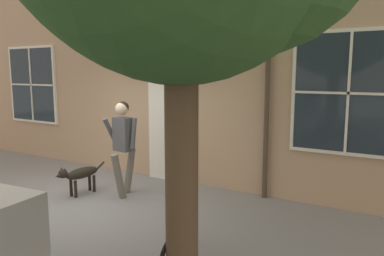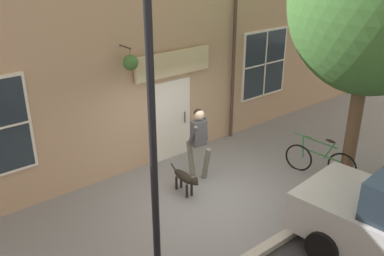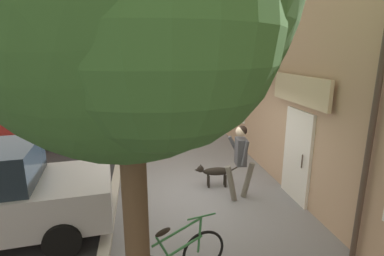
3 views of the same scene
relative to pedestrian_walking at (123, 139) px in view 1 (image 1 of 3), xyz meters
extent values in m
plane|color=gray|center=(0.89, -0.33, -1.07)|extent=(90.00, 90.00, 0.00)
cube|color=tan|center=(-1.46, -0.33, 1.25)|extent=(0.30, 18.00, 4.65)
cube|color=white|center=(-1.29, 0.19, -0.02)|extent=(0.10, 1.10, 2.10)
cube|color=#232D38|center=(-1.26, 0.19, -0.07)|extent=(0.03, 0.90, 1.90)
cylinder|color=#47382D|center=(-1.20, 0.54, -0.02)|extent=(0.03, 0.03, 0.30)
cube|color=beige|center=(-1.19, 0.19, 1.48)|extent=(0.08, 2.20, 0.60)
cylinder|color=#47382D|center=(-1.23, 2.29, 1.02)|extent=(0.09, 0.09, 4.18)
cylinder|color=#47382D|center=(-1.07, -1.19, 2.10)|extent=(0.44, 0.04, 0.04)
cylinder|color=#47382D|center=(-0.89, -1.19, 1.92)|extent=(0.01, 0.01, 0.34)
cone|color=#2D2823|center=(-0.89, -1.19, 1.70)|extent=(0.32, 0.32, 0.18)
sphere|color=#3D6B33|center=(-0.89, -1.19, 1.79)|extent=(0.34, 0.34, 0.34)
cube|color=white|center=(-1.29, -4.27, 0.88)|extent=(0.08, 1.82, 2.02)
cube|color=#232D38|center=(-1.26, -4.27, 0.88)|extent=(0.03, 1.70, 1.90)
cube|color=white|center=(-1.24, -4.27, 0.88)|extent=(0.04, 0.04, 1.90)
cube|color=white|center=(-1.24, -4.27, 0.88)|extent=(0.04, 1.70, 0.04)
cube|color=white|center=(-1.29, 3.62, 0.88)|extent=(0.08, 1.82, 2.02)
cube|color=#232D38|center=(-1.26, 3.62, 0.88)|extent=(0.03, 1.70, 1.90)
cube|color=white|center=(-1.24, 3.62, 0.88)|extent=(0.04, 0.04, 1.90)
cube|color=white|center=(-1.24, 3.62, 0.88)|extent=(0.04, 1.70, 0.04)
cylinder|color=#6B665B|center=(0.22, 0.06, -0.65)|extent=(0.32, 0.16, 0.86)
cylinder|color=#6B665B|center=(-0.22, -0.06, -0.65)|extent=(0.32, 0.16, 0.86)
cube|color=#4C4C51|center=(0.00, 0.00, 0.09)|extent=(0.25, 0.36, 0.62)
sphere|color=beige|center=(0.02, 0.00, 0.56)|extent=(0.23, 0.23, 0.23)
sphere|color=black|center=(-0.01, 0.00, 0.58)|extent=(0.22, 0.22, 0.22)
cylinder|color=#4C4C51|center=(-0.02, 0.23, 0.12)|extent=(0.17, 0.10, 0.57)
cylinder|color=#4C4C51|center=(0.07, -0.24, 0.14)|extent=(0.33, 0.12, 0.52)
ellipsoid|color=black|center=(0.35, -0.72, -0.66)|extent=(0.73, 0.28, 0.20)
cylinder|color=black|center=(0.57, -0.67, -0.91)|extent=(0.06, 0.06, 0.32)
cylinder|color=black|center=(0.56, -0.81, -0.91)|extent=(0.06, 0.06, 0.32)
cylinder|color=black|center=(0.14, -0.64, -0.91)|extent=(0.06, 0.06, 0.32)
cylinder|color=black|center=(0.13, -0.77, -0.91)|extent=(0.06, 0.06, 0.32)
sphere|color=black|center=(0.76, -0.76, -0.58)|extent=(0.17, 0.17, 0.17)
cone|color=black|center=(0.87, -0.76, -0.60)|extent=(0.11, 0.10, 0.09)
cone|color=black|center=(0.76, -0.70, -0.51)|extent=(0.06, 0.06, 0.07)
cone|color=black|center=(0.75, -0.80, -0.51)|extent=(0.06, 0.06, 0.07)
cylinder|color=black|center=(-0.09, -0.69, -0.61)|extent=(0.21, 0.05, 0.14)
cylinder|color=brown|center=(2.29, 2.74, 0.38)|extent=(0.31, 0.31, 2.89)
torus|color=black|center=(1.31, 2.16, -0.74)|extent=(0.70, 0.20, 0.70)
cylinder|color=#33723F|center=(1.78, 2.37, -0.54)|extent=(0.91, 0.44, 0.23)
cylinder|color=#33723F|center=(1.95, 2.44, -0.40)|extent=(0.24, 0.13, 0.47)
cylinder|color=#33723F|center=(1.74, 2.35, -0.22)|extent=(0.77, 0.37, 0.19)
cylinder|color=#33723F|center=(1.38, 2.19, -0.42)|extent=(0.10, 0.07, 0.58)
cylinder|color=#33723F|center=(1.35, 2.17, -0.12)|extent=(0.45, 0.13, 0.03)
ellipsoid|color=black|center=(1.95, 2.44, -0.14)|extent=(0.27, 0.19, 0.10)
camera|label=1|loc=(5.12, 4.56, 1.21)|focal=35.00mm
camera|label=2|loc=(6.94, -5.90, 4.14)|focal=40.00mm
camera|label=3|loc=(2.18, 6.09, 2.29)|focal=28.00mm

